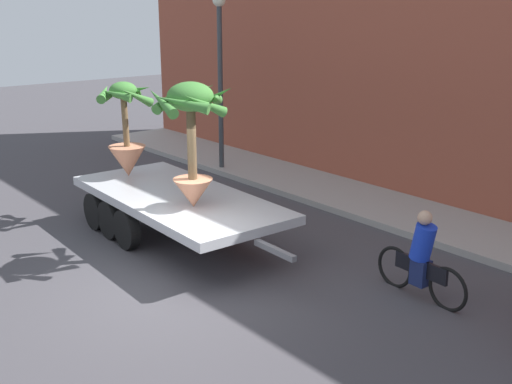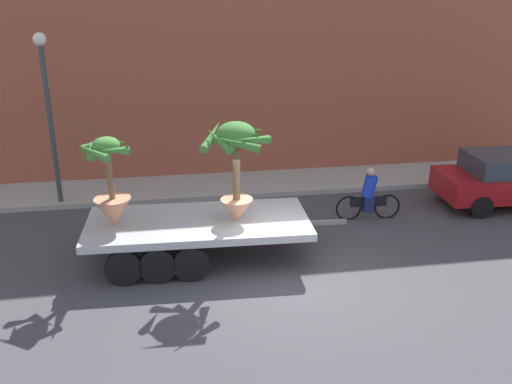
{
  "view_description": "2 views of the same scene",
  "coord_description": "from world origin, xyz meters",
  "px_view_note": "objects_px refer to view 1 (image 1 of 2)",
  "views": [
    {
      "loc": [
        8.41,
        -5.25,
        4.66
      ],
      "look_at": [
        -0.25,
        1.99,
        1.28
      ],
      "focal_mm": 43.84,
      "sensor_mm": 36.0,
      "label": 1
    },
    {
      "loc": [
        -2.52,
        -10.72,
        6.16
      ],
      "look_at": [
        -0.49,
        1.7,
        1.45
      ],
      "focal_mm": 38.97,
      "sensor_mm": 36.0,
      "label": 2
    }
  ],
  "objects_px": {
    "flatbed_trailer": "(172,202)",
    "cyclist": "(422,259)",
    "potted_palm_rear": "(191,129)",
    "potted_palm_middle": "(126,134)",
    "street_lamp": "(220,59)"
  },
  "relations": [
    {
      "from": "flatbed_trailer",
      "to": "potted_palm_rear",
      "type": "bearing_deg",
      "value": -11.44
    },
    {
      "from": "potted_palm_middle",
      "to": "street_lamp",
      "type": "height_order",
      "value": "street_lamp"
    },
    {
      "from": "potted_palm_rear",
      "to": "flatbed_trailer",
      "type": "bearing_deg",
      "value": 168.56
    },
    {
      "from": "potted_palm_middle",
      "to": "cyclist",
      "type": "relative_size",
      "value": 1.14
    },
    {
      "from": "flatbed_trailer",
      "to": "potted_palm_rear",
      "type": "xyz_separation_m",
      "value": [
        1.14,
        -0.23,
        1.72
      ]
    },
    {
      "from": "potted_palm_rear",
      "to": "cyclist",
      "type": "xyz_separation_m",
      "value": [
        3.92,
        1.82,
        -1.81
      ]
    },
    {
      "from": "potted_palm_middle",
      "to": "street_lamp",
      "type": "bearing_deg",
      "value": 115.39
    },
    {
      "from": "flatbed_trailer",
      "to": "cyclist",
      "type": "xyz_separation_m",
      "value": [
        5.06,
        1.59,
        -0.08
      ]
    },
    {
      "from": "street_lamp",
      "to": "potted_palm_middle",
      "type": "bearing_deg",
      "value": -64.61
    },
    {
      "from": "potted_palm_middle",
      "to": "street_lamp",
      "type": "distance_m",
      "value": 4.65
    },
    {
      "from": "potted_palm_rear",
      "to": "street_lamp",
      "type": "xyz_separation_m",
      "value": [
        -4.71,
        4.2,
        0.76
      ]
    },
    {
      "from": "potted_palm_middle",
      "to": "street_lamp",
      "type": "xyz_separation_m",
      "value": [
        -1.92,
        4.04,
        1.28
      ]
    },
    {
      "from": "flatbed_trailer",
      "to": "potted_palm_middle",
      "type": "bearing_deg",
      "value": -177.52
    },
    {
      "from": "street_lamp",
      "to": "flatbed_trailer",
      "type": "bearing_deg",
      "value": -47.97
    },
    {
      "from": "potted_palm_middle",
      "to": "street_lamp",
      "type": "relative_size",
      "value": 0.44
    }
  ]
}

